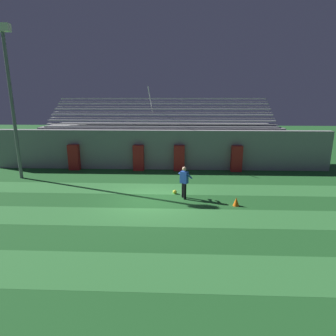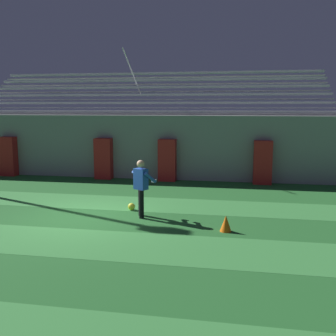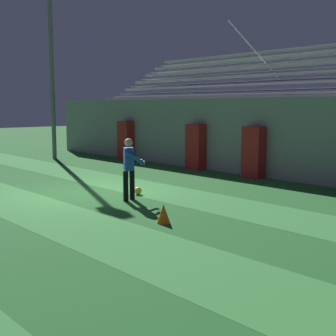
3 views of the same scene
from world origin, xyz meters
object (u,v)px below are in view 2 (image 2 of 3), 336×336
padding_pillar_far_left (8,156)px  padding_pillar_far_right (263,163)px  padding_pillar_gate_left (104,159)px  soccer_ball (132,207)px  traffic_cone (226,223)px  goalkeeper (141,185)px  padding_pillar_gate_right (167,160)px

padding_pillar_far_left → padding_pillar_far_right: 11.49m
padding_pillar_gate_left → padding_pillar_far_left: size_ratio=1.00×
soccer_ball → traffic_cone: (2.95, -1.61, 0.10)m
padding_pillar_gate_left → soccer_ball: size_ratio=8.18×
padding_pillar_far_left → goalkeeper: size_ratio=1.08×
soccer_ball → padding_pillar_gate_right: bearing=87.5°
padding_pillar_far_left → traffic_cone: padding_pillar_far_left is taller
padding_pillar_gate_left → padding_pillar_gate_right: bearing=0.0°
padding_pillar_gate_right → padding_pillar_gate_left: bearing=180.0°
padding_pillar_gate_left → soccer_ball: bearing=-62.1°
padding_pillar_far_right → soccer_ball: bearing=-130.2°
padding_pillar_gate_left → soccer_ball: (2.65, -4.99, -0.79)m
padding_pillar_gate_right → goalkeeper: size_ratio=1.08×
padding_pillar_far_left → goalkeeper: padding_pillar_far_left is taller
padding_pillar_gate_left → traffic_cone: 8.68m
padding_pillar_gate_left → padding_pillar_gate_right: size_ratio=1.00×
padding_pillar_gate_right → soccer_ball: bearing=-92.5°
padding_pillar_far_right → goalkeeper: bearing=-123.5°
padding_pillar_far_left → padding_pillar_far_right: (11.49, 0.00, 0.00)m
padding_pillar_gate_right → soccer_ball: padding_pillar_gate_right is taller
goalkeeper → traffic_cone: size_ratio=3.98×
padding_pillar_far_left → goalkeeper: (7.76, -5.65, 0.05)m
padding_pillar_far_left → traffic_cone: bearing=-32.8°
goalkeeper → padding_pillar_gate_left: bearing=119.0°
padding_pillar_gate_right → goalkeeper: 5.65m
padding_pillar_gate_right → padding_pillar_far_left: 7.50m
padding_pillar_gate_right → traffic_cone: 7.17m
padding_pillar_gate_right → padding_pillar_far_left: same height
padding_pillar_gate_right → traffic_cone: bearing=-67.5°
padding_pillar_gate_right → traffic_cone: size_ratio=4.29×
padding_pillar_gate_left → padding_pillar_gate_right: 2.87m
padding_pillar_gate_left → padding_pillar_far_right: (6.87, 0.00, 0.00)m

